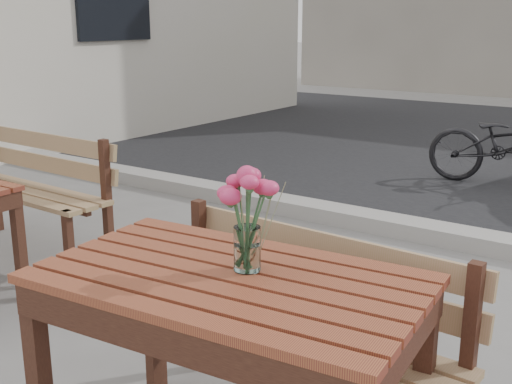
% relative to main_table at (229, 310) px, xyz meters
% --- Properties ---
extents(main_table, '(1.29, 0.83, 0.76)m').
position_rel_main_table_xyz_m(main_table, '(0.00, 0.00, 0.00)').
color(main_table, maroon).
rests_on(main_table, ground).
extents(main_bench, '(1.33, 0.45, 0.82)m').
position_rel_main_table_xyz_m(main_bench, '(0.05, 0.42, -0.14)').
color(main_bench, '#9D7F51').
rests_on(main_bench, ground).
extents(main_vase, '(0.19, 0.19, 0.35)m').
position_rel_main_table_xyz_m(main_vase, '(0.03, 0.06, 0.34)').
color(main_vase, white).
rests_on(main_vase, main_table).
extents(second_bench, '(1.38, 0.44, 0.85)m').
position_rel_main_table_xyz_m(second_bench, '(-2.48, 1.10, -0.12)').
color(second_bench, '#9D7F51').
rests_on(second_bench, ground).
extents(bicycle, '(1.60, 0.68, 0.82)m').
position_rel_main_table_xyz_m(bicycle, '(-0.25, 4.78, -0.23)').
color(bicycle, black).
rests_on(bicycle, ground).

